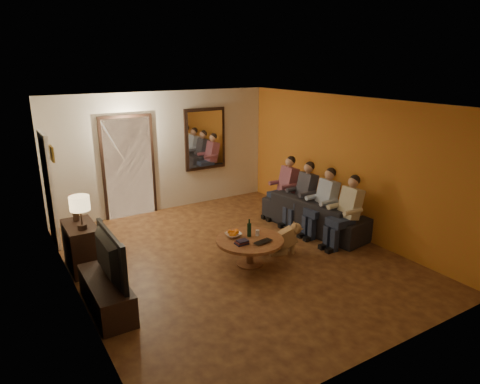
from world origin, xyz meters
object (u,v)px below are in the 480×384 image
tv_stand (107,295)px  person_a (347,214)px  coffee_table (250,252)px  laptop (265,243)px  person_d (286,189)px  tv (103,257)px  sofa (317,213)px  person_c (304,197)px  wine_bottle (249,227)px  table_lamp (81,213)px  dresser (82,247)px  person_b (324,205)px  bowl (233,235)px  dog (283,238)px

tv_stand → person_a: person_a is taller
coffee_table → laptop: 0.38m
person_a → person_d: 1.80m
tv → sofa: tv is taller
coffee_table → laptop: (0.10, -0.28, 0.24)m
tv_stand → person_c: bearing=13.8°
wine_bottle → laptop: 0.41m
person_c → tv_stand: bearing=-166.2°
person_d → coffee_table: size_ratio=1.09×
sofa → tv_stand: bearing=90.8°
table_lamp → coffee_table: size_ratio=0.49×
dresser → table_lamp: 0.68m
table_lamp → coffee_table: bearing=-24.4°
person_c → coffee_table: bearing=-153.7°
tv → person_a: person_a is taller
person_b → bowl: size_ratio=4.63×
dresser → laptop: dresser is taller
tv_stand → laptop: size_ratio=3.98×
person_a → dog: size_ratio=2.14×
dresser → person_d: (4.24, 0.24, 0.22)m
laptop → person_c: bearing=24.1°
table_lamp → wine_bottle: size_ratio=1.74×
person_a → person_c: bearing=90.0°
dresser → tv: 1.45m
tv → sofa: size_ratio=0.52×
person_c → table_lamp: bearing=178.2°
table_lamp → wine_bottle: table_lamp is taller
dresser → person_b: 4.36m
person_d → laptop: person_d is taller
dresser → tv_stand: size_ratio=0.65×
tv_stand → person_d: bearing=21.1°
sofa → person_a: person_a is taller
person_a → coffee_table: bearing=172.0°
tv_stand → tv: size_ratio=1.13×
tv → dresser: bearing=0.0°
person_d → coffee_table: 2.46m
dresser → tv_stand: 1.41m
person_a → dog: (-1.17, 0.32, -0.32)m
tv → person_a: (4.24, -0.16, -0.17)m
person_c → tv: bearing=-166.2°
tv_stand → person_d: 4.57m
coffee_table → person_c: bearing=26.3°
person_b → coffee_table: size_ratio=1.09×
tv_stand → laptop: laptop is taller
tv_stand → person_c: person_c is taller
dog → person_c: bearing=54.4°
dresser → tv: size_ratio=0.73×
tv → sofa: 4.43m
tv → bowl: size_ratio=4.48×
table_lamp → tv_stand: (0.00, -1.18, -0.80)m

